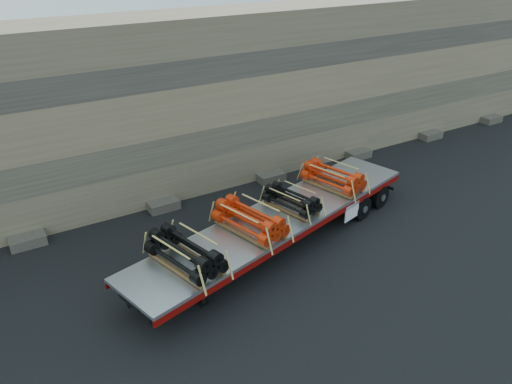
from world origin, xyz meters
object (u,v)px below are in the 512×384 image
trailer (278,231)px  bundle_front (186,254)px  bundle_midrear (292,200)px  bundle_midfront (250,220)px  bundle_rear (333,177)px

trailer → bundle_front: bundle_front is taller
bundle_midrear → bundle_front: bearing=180.0°
bundle_front → bundle_midfront: bearing=0.0°
trailer → bundle_midrear: 1.15m
trailer → bundle_midfront: bundle_midfront is taller
bundle_midfront → bundle_midrear: bundle_midfront is taller
bundle_midfront → bundle_rear: (4.27, 1.15, -0.02)m
bundle_front → bundle_midrear: (4.47, 1.21, -0.08)m
trailer → bundle_midfront: size_ratio=5.06×
bundle_front → bundle_midrear: 4.63m
trailer → bundle_front: (-3.83, -1.04, 1.01)m
bundle_midfront → bundle_rear: bundle_midfront is taller
trailer → bundle_front: bearing=-180.0°
trailer → bundle_rear: 3.19m
bundle_midrear → bundle_rear: bundle_rear is taller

